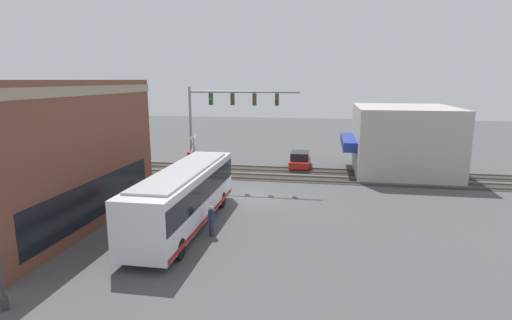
# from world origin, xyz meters

# --- Properties ---
(ground_plane) EXTENTS (120.00, 120.00, 0.00)m
(ground_plane) POSITION_xyz_m (0.00, 0.00, 0.00)
(ground_plane) COLOR #4C4C4F
(shop_building) EXTENTS (9.64, 9.35, 5.83)m
(shop_building) POSITION_xyz_m (10.19, -11.53, 2.91)
(shop_building) COLOR #B2ADA3
(shop_building) RESTS_ON ground
(city_bus) EXTENTS (11.77, 2.59, 3.32)m
(city_bus) POSITION_xyz_m (-6.00, 2.80, 1.84)
(city_bus) COLOR silver
(city_bus) RESTS_ON ground
(traffic_signal_gantry) EXTENTS (0.42, 8.61, 7.61)m
(traffic_signal_gantry) POSITION_xyz_m (3.56, 2.91, 5.77)
(traffic_signal_gantry) COLOR gray
(traffic_signal_gantry) RESTS_ON ground
(crossing_signal) EXTENTS (1.41, 1.18, 3.81)m
(crossing_signal) POSITION_xyz_m (3.73, 5.49, 2.30)
(crossing_signal) COLOR gray
(crossing_signal) RESTS_ON ground
(rail_track_near) EXTENTS (2.60, 60.00, 0.15)m
(rail_track_near) POSITION_xyz_m (6.00, 0.00, 0.03)
(rail_track_near) COLOR #332D28
(rail_track_near) RESTS_ON ground
(rail_track_far) EXTENTS (2.60, 60.00, 0.15)m
(rail_track_far) POSITION_xyz_m (9.20, 0.00, 0.03)
(rail_track_far) COLOR #332D28
(rail_track_far) RESTS_ON ground
(parked_car_red) EXTENTS (4.35, 1.82, 1.53)m
(parked_car_red) POSITION_xyz_m (10.44, -2.60, 0.71)
(parked_car_red) COLOR #B21E19
(parked_car_red) RESTS_ON ground
(pedestrian_near_bus) EXTENTS (0.34, 0.34, 1.66)m
(pedestrian_near_bus) POSITION_xyz_m (-7.13, 0.95, 0.84)
(pedestrian_near_bus) COLOR #2D3351
(pedestrian_near_bus) RESTS_ON ground
(pedestrian_at_crossing) EXTENTS (0.34, 0.34, 1.74)m
(pedestrian_at_crossing) POSITION_xyz_m (4.67, 5.26, 0.89)
(pedestrian_at_crossing) COLOR #473828
(pedestrian_at_crossing) RESTS_ON ground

